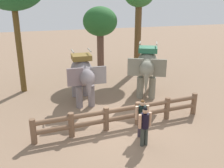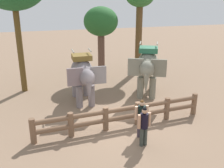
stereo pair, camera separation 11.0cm
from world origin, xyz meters
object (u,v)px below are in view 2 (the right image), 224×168
Objects in this scene: log_fence at (122,114)px; elephant_near_left at (83,74)px; tourist_woman_in_black at (144,124)px; tree_far_right at (140,0)px; tree_back_center at (101,24)px; elephant_center at (148,66)px; tourist_man_in_blue at (141,116)px.

elephant_near_left is (-1.19, 3.08, 0.97)m from log_fence.
log_fence is 1.68m from tourist_woman_in_black.
elephant_near_left is 4.98m from tourist_woman_in_black.
log_fence is 3.44m from elephant_near_left.
log_fence is at bearing -68.96° from elephant_near_left.
tree_far_right is at bearing 71.56° from tourist_woman_in_black.
tourist_woman_in_black is (0.38, -1.60, 0.32)m from log_fence.
tree_back_center is at bearing 88.04° from tourist_woman_in_black.
elephant_near_left is 0.93× the size of elephant_center.
elephant_center reaches higher than elephant_near_left.
elephant_near_left is 4.95m from tree_back_center.
tree_back_center is 3.24m from tree_far_right.
elephant_near_left is 0.52× the size of tree_far_right.
tourist_man_in_blue is at bearing -108.88° from tree_far_right.
elephant_center is 0.75× the size of tree_back_center.
log_fence is at bearing -114.23° from tree_far_right.
tourist_man_in_blue is at bearing -67.17° from elephant_near_left.
tourist_man_in_blue is (0.52, -0.96, 0.33)m from log_fence.
tourist_woman_in_black reaches higher than log_fence.
tree_back_center is at bearing 88.85° from tourist_man_in_blue.
tree_far_right reaches higher than log_fence.
tourist_woman_in_black is at bearing -91.96° from tree_back_center.
elephant_near_left is at bearing 111.04° from log_fence.
tree_back_center is at bearing 84.59° from log_fence.
elephant_center reaches higher than tourist_woman_in_black.
tourist_man_in_blue is at bearing -61.74° from log_fence.
tree_back_center is at bearing 65.64° from elephant_near_left.
tree_far_right is at bearing 65.77° from log_fence.
elephant_near_left is at bearing -175.80° from elephant_center.
tree_far_right is (3.53, 7.83, 4.39)m from log_fence.
tree_far_right is (2.84, 0.63, 1.41)m from tree_back_center.
tree_far_right reaches higher than tourist_man_in_blue.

